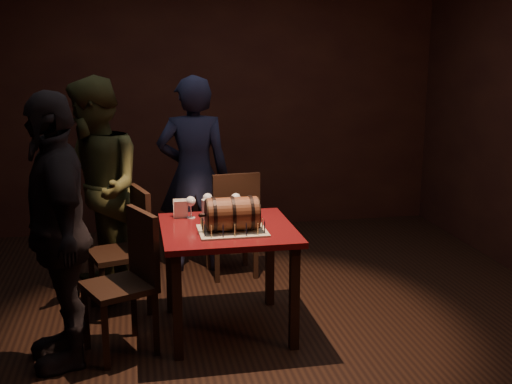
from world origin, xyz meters
The scene contains 16 objects.
room_shell centered at (0.00, 0.00, 1.40)m, with size 5.04×5.04×2.80m.
pub_table centered at (-0.16, -0.11, 0.64)m, with size 0.90×0.90×0.75m.
cake_board centered at (-0.14, -0.22, 0.76)m, with size 0.45×0.35×0.01m, color #AEA48C.
barrel_cake centered at (-0.14, -0.22, 0.87)m, with size 0.40×0.24×0.24m.
birthday_candles centered at (-0.14, -0.22, 0.80)m, with size 0.40×0.30×0.09m.
wine_glass_left centered at (-0.38, 0.17, 0.87)m, with size 0.07×0.07×0.16m.
wine_glass_mid centered at (-0.25, 0.24, 0.87)m, with size 0.07×0.07×0.16m.
wine_glass_right centered at (-0.05, 0.20, 0.87)m, with size 0.07×0.07×0.16m.
pint_of_ale centered at (-0.28, 0.10, 0.82)m, with size 0.07×0.07×0.15m.
menu_card centered at (-0.45, 0.19, 0.81)m, with size 0.10×0.05×0.13m, color white, non-canonical shape.
chair_back centered at (0.04, 0.91, 0.52)m, with size 0.44×0.44×0.93m.
chair_left_rear centered at (-0.83, 0.39, 0.52)m, with size 0.49×0.49×0.93m.
chair_left_front centered at (-0.83, -0.29, 0.52)m, with size 0.53×0.53×0.93m.
person_back centered at (-0.26, 1.17, 0.86)m, with size 0.63×0.41×1.72m, color #181930.
person_left_rear centered at (-1.07, 0.67, 0.87)m, with size 0.85×0.66×1.74m, color #37381C.
person_left_front centered at (-1.25, -0.36, 0.86)m, with size 1.00×0.42×1.71m, color black.
Camera 1 is at (-0.77, -4.28, 1.98)m, focal length 45.00 mm.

